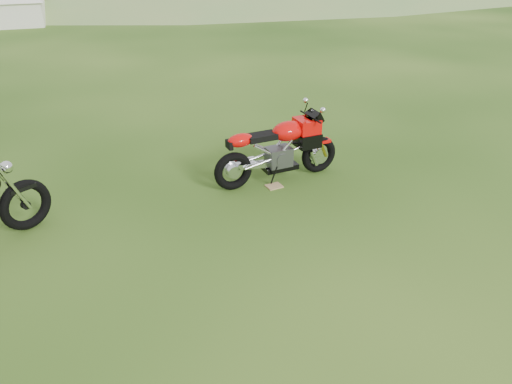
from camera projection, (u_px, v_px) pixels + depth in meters
ground at (267, 251)px, 6.04m from camera, size 120.00×120.00×0.00m
sport_motorcycle at (278, 145)px, 7.49m from camera, size 2.00×0.74×1.17m
plywood_board at (274, 186)px, 7.55m from camera, size 0.25×0.21×0.02m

